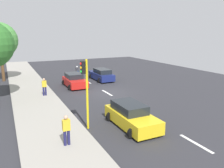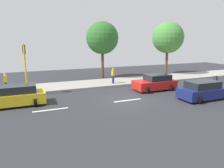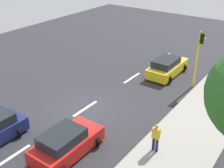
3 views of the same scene
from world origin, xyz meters
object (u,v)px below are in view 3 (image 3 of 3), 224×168
car_yellow_cab (167,67)px  traffic_light_corner (199,52)px  car_red (66,143)px  pedestrian_by_tree (156,137)px

car_yellow_cab → traffic_light_corner: size_ratio=1.00×
traffic_light_corner → car_red: bearing=-102.9°
pedestrian_by_tree → traffic_light_corner: traffic_light_corner is taller
car_red → pedestrian_by_tree: size_ratio=2.41×
car_yellow_cab → car_red: same height
car_red → pedestrian_by_tree: bearing=36.7°
car_red → traffic_light_corner: bearing=77.1°
car_red → traffic_light_corner: traffic_light_corner is taller
car_red → pedestrian_by_tree: 4.77m
car_yellow_cab → pedestrian_by_tree: (3.97, -9.58, 0.35)m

